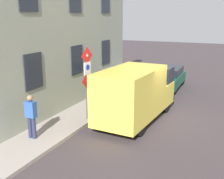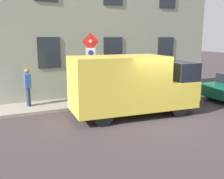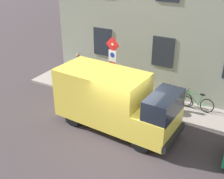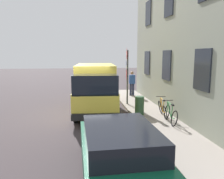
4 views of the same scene
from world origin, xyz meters
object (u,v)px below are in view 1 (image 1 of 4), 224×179
delivery_van (136,93)px  parked_hatchback (168,77)px  pedestrian (31,115)px  sign_post_stacked (87,75)px  litter_bin (108,96)px  bicycle_orange (96,93)px  bicycle_green (103,89)px

delivery_van → parked_hatchback: 6.71m
parked_hatchback → pedestrian: pedestrian is taller
sign_post_stacked → pedestrian: bearing=70.9°
parked_hatchback → litter_bin: (1.90, 5.33, -0.14)m
bicycle_orange → litter_bin: (-0.99, 0.47, 0.08)m
bicycle_green → pedestrian: pedestrian is taller
delivery_van → pedestrian: delivery_van is taller
sign_post_stacked → litter_bin: size_ratio=3.53×
parked_hatchback → bicycle_green: 4.86m
sign_post_stacked → bicycle_green: bearing=-73.7°
litter_bin → sign_post_stacked: bearing=93.4°
sign_post_stacked → bicycle_green: 4.39m
delivery_van → bicycle_green: bearing=51.2°
parked_hatchback → litter_bin: 5.66m
sign_post_stacked → litter_bin: 2.95m
pedestrian → sign_post_stacked: bearing=158.9°
sign_post_stacked → pedestrian: size_ratio=1.85×
parked_hatchback → litter_bin: size_ratio=4.49×
sign_post_stacked → bicycle_green: sign_post_stacked is taller
delivery_van → pedestrian: bearing=147.1°
sign_post_stacked → pedestrian: sign_post_stacked is taller
delivery_van → parked_hatchback: (0.15, -6.68, -0.60)m
bicycle_green → pedestrian: 6.63m
delivery_van → bicycle_green: delivery_van is taller
bicycle_green → litter_bin: size_ratio=1.91×
delivery_van → sign_post_stacked: bearing=124.0°
litter_bin → pedestrian: bearing=81.3°
delivery_van → parked_hatchback: delivery_van is taller
sign_post_stacked → bicycle_green: (1.14, -3.89, -1.69)m
bicycle_orange → litter_bin: litter_bin is taller
bicycle_green → bicycle_orange: 0.96m
pedestrian → litter_bin: bearing=169.3°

